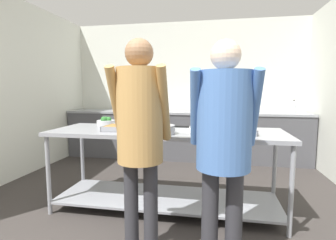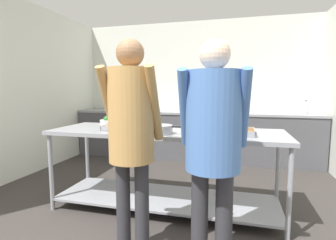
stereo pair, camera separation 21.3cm
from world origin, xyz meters
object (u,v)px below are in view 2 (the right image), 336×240
plate_stack (199,131)px  guest_serving_right (213,133)px  serving_tray_vegetables (124,128)px  sauce_pan (159,129)px  guest_serving_left (131,125)px  serving_tray_roast (235,132)px  broccoli_bowl (109,122)px  water_bottle (306,108)px

plate_stack → guest_serving_right: 0.85m
guest_serving_right → serving_tray_vegetables: bearing=143.1°
sauce_pan → guest_serving_left: (-0.04, -0.61, 0.12)m
serving_tray_roast → sauce_pan: bearing=-166.3°
plate_stack → guest_serving_right: bearing=-75.2°
broccoli_bowl → guest_serving_left: size_ratio=0.14×
serving_tray_vegetables → sauce_pan: (0.44, -0.15, 0.02)m
sauce_pan → broccoli_bowl: bearing=148.3°
serving_tray_roast → guest_serving_left: guest_serving_left is taller
broccoli_bowl → serving_tray_roast: (1.52, -0.32, -0.02)m
broccoli_bowl → serving_tray_vegetables: (0.35, -0.34, -0.02)m
plate_stack → serving_tray_roast: bearing=-2.9°
guest_serving_right → guest_serving_left: bearing=178.8°
guest_serving_right → plate_stack: bearing=104.8°
serving_tray_vegetables → serving_tray_roast: (1.17, 0.02, 0.00)m
plate_stack → water_bottle: size_ratio=1.10×
broccoli_bowl → guest_serving_left: 1.34m
serving_tray_roast → guest_serving_right: bearing=-99.9°
broccoli_bowl → sauce_pan: size_ratio=0.56×
guest_serving_left → guest_serving_right: 0.62m
plate_stack → guest_serving_right: size_ratio=0.16×
serving_tray_roast → guest_serving_left: (-0.76, -0.78, 0.14)m
serving_tray_vegetables → plate_stack: bearing=3.0°
sauce_pan → serving_tray_roast: (0.72, 0.18, -0.02)m
broccoli_bowl → serving_tray_vegetables: size_ratio=0.56×
broccoli_bowl → guest_serving_left: bearing=-55.3°
plate_stack → broccoli_bowl: bearing=165.6°
broccoli_bowl → serving_tray_vegetables: bearing=-44.0°
broccoli_bowl → water_bottle: (2.65, 1.94, 0.09)m
plate_stack → sauce_pan: bearing=-152.2°
guest_serving_right → water_bottle: size_ratio=7.03×
sauce_pan → plate_stack: bearing=27.8°
broccoli_bowl → plate_stack: broccoli_bowl is taller
sauce_pan → serving_tray_roast: size_ratio=1.08×
plate_stack → guest_serving_left: guest_serving_left is taller
serving_tray_vegetables → water_bottle: 3.24m
water_bottle → guest_serving_right: bearing=-112.6°
guest_serving_left → serving_tray_vegetables: bearing=118.3°
guest_serving_right → water_bottle: bearing=67.4°
guest_serving_left → water_bottle: (1.89, 3.04, -0.03)m
water_bottle → plate_stack: bearing=-123.5°
guest_serving_left → guest_serving_right: size_ratio=1.02×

